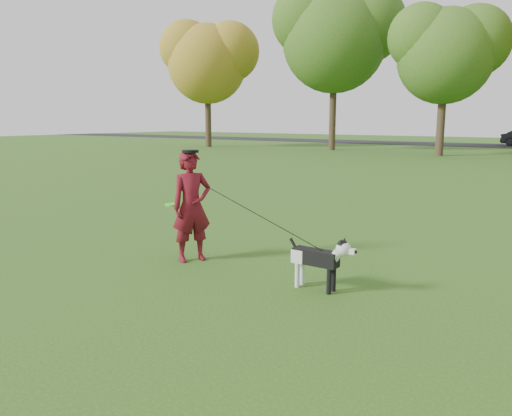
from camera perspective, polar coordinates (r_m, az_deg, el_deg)
The scene contains 5 objects.
ground at distance 7.78m, azimuth -0.69°, elevation -6.62°, with size 120.00×120.00×0.00m, color #285116.
man at distance 7.95m, azimuth -7.36°, elevation 0.18°, with size 0.64×0.42×1.76m, color maroon.
dog at distance 6.64m, azimuth 7.41°, elevation -5.55°, with size 0.99×0.20×0.75m.
man_held_items at distance 7.05m, azimuth 0.43°, elevation -0.88°, with size 2.97×0.32×1.27m.
tree_row at distance 33.04m, azimuth 25.78°, elevation 18.20°, with size 51.74×8.86×12.01m.
Camera 1 is at (4.34, -6.05, 2.25)m, focal length 35.00 mm.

